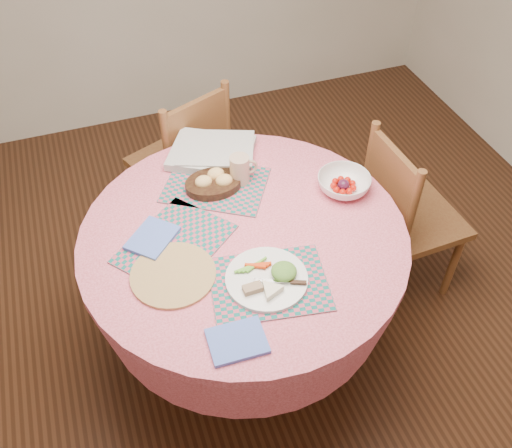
# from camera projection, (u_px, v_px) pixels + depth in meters

# --- Properties ---
(ground) EXTENTS (4.00, 4.00, 0.00)m
(ground) POSITION_uv_depth(u_px,v_px,m) (246.00, 344.00, 2.66)
(ground) COLOR #331C0F
(ground) RESTS_ON ground
(dining_table) EXTENTS (1.24, 1.24, 0.75)m
(dining_table) POSITION_uv_depth(u_px,v_px,m) (244.00, 267.00, 2.27)
(dining_table) COLOR pink
(dining_table) RESTS_ON ground
(chair_right) EXTENTS (0.41, 0.43, 0.90)m
(chair_right) POSITION_uv_depth(u_px,v_px,m) (406.00, 215.00, 2.60)
(chair_right) COLOR brown
(chair_right) RESTS_ON ground
(chair_back) EXTENTS (0.55, 0.54, 0.91)m
(chair_back) POSITION_uv_depth(u_px,v_px,m) (185.00, 160.00, 2.87)
(chair_back) COLOR brown
(chair_back) RESTS_ON ground
(placemat_front) EXTENTS (0.44, 0.36, 0.01)m
(placemat_front) POSITION_uv_depth(u_px,v_px,m) (269.00, 284.00, 1.96)
(placemat_front) COLOR #11645D
(placemat_front) RESTS_ON dining_table
(placemat_left) EXTENTS (0.50, 0.48, 0.01)m
(placemat_left) POSITION_uv_depth(u_px,v_px,m) (175.00, 244.00, 2.09)
(placemat_left) COLOR #11645D
(placemat_left) RESTS_ON dining_table
(placemat_back) EXTENTS (0.50, 0.47, 0.01)m
(placemat_back) POSITION_uv_depth(u_px,v_px,m) (216.00, 185.00, 2.32)
(placemat_back) COLOR #11645D
(placemat_back) RESTS_ON dining_table
(wicker_trivet) EXTENTS (0.30, 0.30, 0.01)m
(wicker_trivet) POSITION_uv_depth(u_px,v_px,m) (173.00, 275.00, 1.98)
(wicker_trivet) COLOR #9B6643
(wicker_trivet) RESTS_ON dining_table
(napkin_near) EXTENTS (0.19, 0.15, 0.01)m
(napkin_near) POSITION_uv_depth(u_px,v_px,m) (237.00, 341.00, 1.79)
(napkin_near) COLOR #516ED0
(napkin_near) RESTS_ON dining_table
(napkin_far) EXTENTS (0.23, 0.23, 0.01)m
(napkin_far) POSITION_uv_depth(u_px,v_px,m) (152.00, 238.00, 2.09)
(napkin_far) COLOR #516ED0
(napkin_far) RESTS_ON placemat_left
(dinner_plate) EXTENTS (0.29, 0.29, 0.05)m
(dinner_plate) POSITION_uv_depth(u_px,v_px,m) (269.00, 278.00, 1.95)
(dinner_plate) COLOR white
(dinner_plate) RESTS_ON placemat_front
(bread_bowl) EXTENTS (0.23, 0.23, 0.08)m
(bread_bowl) POSITION_uv_depth(u_px,v_px,m) (214.00, 182.00, 2.29)
(bread_bowl) COLOR black
(bread_bowl) RESTS_ON placemat_back
(latte_mug) EXTENTS (0.12, 0.08, 0.12)m
(latte_mug) POSITION_uv_depth(u_px,v_px,m) (240.00, 169.00, 2.29)
(latte_mug) COLOR tan
(latte_mug) RESTS_ON placemat_back
(fruit_bowl) EXTENTS (0.22, 0.22, 0.07)m
(fruit_bowl) POSITION_uv_depth(u_px,v_px,m) (344.00, 184.00, 2.28)
(fruit_bowl) COLOR white
(fruit_bowl) RESTS_ON dining_table
(newspaper_stack) EXTENTS (0.43, 0.40, 0.04)m
(newspaper_stack) POSITION_uv_depth(u_px,v_px,m) (212.00, 152.00, 2.43)
(newspaper_stack) COLOR silver
(newspaper_stack) RESTS_ON dining_table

